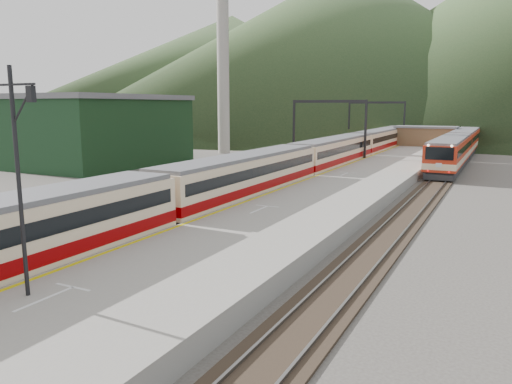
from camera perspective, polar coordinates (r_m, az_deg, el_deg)
The scene contains 16 objects.
track_main at distance 48.50m, azimuth 5.74°, elevation 1.23°, with size 2.60×200.00×0.23m.
track_far at distance 50.47m, azimuth 0.43°, elevation 1.62°, with size 2.60×200.00×0.23m.
track_second at distance 45.74m, azimuth 19.32°, elevation 0.20°, with size 2.60×200.00×0.23m.
platform at distance 44.85m, azimuth 11.53°, elevation 0.94°, with size 8.00×100.00×1.00m, color gray.
gantry_near at distance 63.07m, azimuth 8.31°, elevation 8.20°, with size 9.55×0.25×8.00m.
gantry_far at distance 87.14m, azimuth 13.57°, elevation 8.46°, with size 9.55×0.25×8.00m.
warehouse at distance 65.04m, azimuth -17.37°, elevation 6.79°, with size 14.50×20.50×8.60m.
smokestack at distance 77.78m, azimuth -3.79°, elevation 15.52°, with size 1.80×1.80×30.00m, color #9E998E.
station_shed at distance 83.75m, azimuth 18.83°, elevation 6.10°, with size 9.40×4.40×3.10m.
hill_a at distance 204.27m, azimuth 10.66°, elevation 16.08°, with size 180.00×180.00×60.00m, color #2E4A27.
hill_d at distance 281.30m, azimuth -2.69°, elevation 13.97°, with size 200.00×200.00×55.00m, color #2E4A27.
main_train at distance 56.41m, azimuth 8.95°, elevation 4.47°, with size 3.09×105.96×3.77m.
second_train at distance 71.24m, azimuth 22.17°, elevation 4.97°, with size 3.11×42.26×3.79m.
signal_mast at distance 17.79m, azimuth -25.65°, elevation 3.32°, with size 2.20×0.22×7.54m.
short_signal_b at distance 39.62m, azimuth -2.53°, elevation 1.38°, with size 0.24×0.19×2.27m.
short_signal_c at distance 35.81m, azimuth -15.52°, elevation 0.12°, with size 0.27×0.24×2.27m.
Camera 1 is at (17.04, -4.83, 7.30)m, focal length 35.00 mm.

